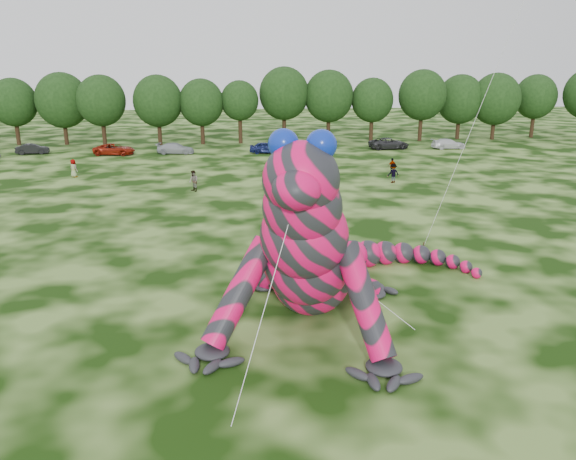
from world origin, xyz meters
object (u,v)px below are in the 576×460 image
(tree_16, at_px, (535,106))
(tree_4, at_px, (15,112))
(tree_8, at_px, (202,112))
(spectator_1, at_px, (194,181))
(flying_kite, at_px, (524,1))
(tree_14, at_px, (460,107))
(tree_10, at_px, (284,104))
(car_5, at_px, (297,146))
(tree_12, at_px, (372,110))
(tree_6, at_px, (102,111))
(spectator_4, at_px, (73,168))
(car_7, at_px, (449,144))
(tree_9, at_px, (240,112))
(tree_11, at_px, (329,106))
(car_6, at_px, (389,143))
(car_1, at_px, (32,149))
(tree_5, at_px, (63,109))
(tree_7, at_px, (158,110))
(car_2, at_px, (114,149))
(tree_13, at_px, (422,106))
(spectator_5, at_px, (291,197))
(spectator_3, at_px, (392,166))
(spectator_2, at_px, (393,173))
(tree_15, at_px, (495,106))
(car_3, at_px, (176,148))
(car_4, at_px, (266,148))
(inflatable_gecko, at_px, (315,216))

(tree_16, bearing_deg, tree_4, -179.50)
(tree_8, relative_size, spectator_1, 4.78)
(flying_kite, relative_size, tree_14, 1.69)
(tree_10, distance_m, tree_16, 38.06)
(tree_14, xyz_separation_m, car_5, (-25.21, -9.34, -4.06))
(tree_8, xyz_separation_m, tree_12, (24.23, 0.75, 0.01))
(tree_6, relative_size, spectator_4, 5.33)
(tree_12, distance_m, car_7, 12.63)
(tree_9, relative_size, tree_11, 0.86)
(car_6, bearing_deg, tree_16, -75.43)
(car_1, bearing_deg, tree_11, -86.01)
(tree_5, distance_m, tree_16, 68.58)
(spectator_4, bearing_deg, tree_10, -96.45)
(tree_4, relative_size, tree_7, 0.96)
(tree_14, relative_size, car_2, 1.89)
(tree_16, bearing_deg, tree_13, -173.01)
(tree_6, bearing_deg, spectator_5, -59.39)
(tree_7, height_order, car_2, tree_7)
(flying_kite, bearing_deg, car_1, 132.91)
(spectator_5, bearing_deg, tree_14, -25.52)
(tree_9, xyz_separation_m, car_5, (7.18, -7.96, -3.69))
(spectator_3, relative_size, spectator_2, 0.87)
(tree_16, relative_size, spectator_5, 5.70)
(spectator_4, bearing_deg, tree_12, -109.49)
(tree_11, bearing_deg, tree_9, -176.18)
(tree_10, height_order, spectator_4, tree_10)
(flying_kite, bearing_deg, tree_11, 91.32)
(tree_15, height_order, spectator_3, tree_15)
(spectator_3, bearing_deg, car_2, -40.13)
(tree_4, height_order, car_5, tree_4)
(tree_6, height_order, car_2, tree_6)
(tree_6, bearing_deg, flying_kite, -56.81)
(spectator_2, bearing_deg, tree_12, -111.20)
(car_5, bearing_deg, car_7, -102.74)
(car_5, bearing_deg, car_3, 81.73)
(tree_13, height_order, car_4, tree_13)
(tree_13, bearing_deg, spectator_4, -151.89)
(flying_kite, bearing_deg, tree_10, 98.34)
(tree_7, distance_m, tree_10, 17.58)
(car_1, relative_size, spectator_2, 2.12)
(car_6, bearing_deg, spectator_1, 127.53)
(tree_7, xyz_separation_m, tree_12, (30.09, 0.94, -0.25))
(car_1, bearing_deg, tree_12, -88.20)
(tree_6, distance_m, tree_10, 25.03)
(tree_13, relative_size, tree_15, 1.05)
(tree_8, relative_size, car_4, 2.12)
(tree_6, height_order, tree_13, tree_13)
(car_3, bearing_deg, tree_15, -70.44)
(inflatable_gecko, xyz_separation_m, car_4, (0.77, 46.43, -3.62))
(car_6, relative_size, spectator_4, 2.97)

